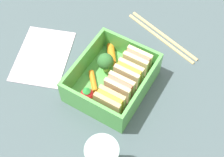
# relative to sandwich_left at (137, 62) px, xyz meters

# --- Properties ---
(ground_plane) EXTENTS (1.20, 1.20, 0.02)m
(ground_plane) POSITION_rel_sandwich_left_xyz_m (0.05, -0.03, -0.05)
(ground_plane) COLOR #435458
(bento_tray) EXTENTS (0.15, 0.13, 0.01)m
(bento_tray) POSITION_rel_sandwich_left_xyz_m (0.05, -0.03, -0.03)
(bento_tray) COLOR #55AD4D
(bento_tray) RESTS_ON ground_plane
(bento_rim) EXTENTS (0.15, 0.13, 0.05)m
(bento_rim) POSITION_rel_sandwich_left_xyz_m (0.05, -0.03, -0.00)
(bento_rim) COLOR #55AD4D
(bento_rim) RESTS_ON bento_tray
(sandwich_left) EXTENTS (0.02, 0.05, 0.05)m
(sandwich_left) POSITION_rel_sandwich_left_xyz_m (0.00, 0.00, 0.00)
(sandwich_left) COLOR beige
(sandwich_left) RESTS_ON bento_tray
(sandwich_center_left) EXTENTS (0.02, 0.05, 0.05)m
(sandwich_center_left) POSITION_rel_sandwich_left_xyz_m (0.03, 0.00, 0.00)
(sandwich_center_left) COLOR #D3B889
(sandwich_center_left) RESTS_ON bento_tray
(sandwich_center) EXTENTS (0.02, 0.05, 0.05)m
(sandwich_center) POSITION_rel_sandwich_left_xyz_m (0.07, 0.00, 0.00)
(sandwich_center) COLOR #D8B588
(sandwich_center) RESTS_ON bento_tray
(sandwich_center_right) EXTENTS (0.02, 0.05, 0.05)m
(sandwich_center_right) POSITION_rel_sandwich_left_xyz_m (0.10, 0.00, 0.00)
(sandwich_center_right) COLOR tan
(sandwich_center_right) RESTS_ON bento_tray
(carrot_stick_far_left) EXTENTS (0.05, 0.04, 0.02)m
(carrot_stick_far_left) POSITION_rel_sandwich_left_xyz_m (-0.00, -0.06, -0.02)
(carrot_stick_far_left) COLOR orange
(carrot_stick_far_left) RESTS_ON bento_tray
(broccoli_floret) EXTENTS (0.03, 0.03, 0.04)m
(broccoli_floret) POSITION_rel_sandwich_left_xyz_m (0.03, -0.05, 0.00)
(broccoli_floret) COLOR #96C166
(broccoli_floret) RESTS_ON bento_tray
(carrot_stick_left) EXTENTS (0.04, 0.04, 0.01)m
(carrot_stick_left) POSITION_rel_sandwich_left_xyz_m (0.07, -0.06, -0.02)
(carrot_stick_left) COLOR orange
(carrot_stick_left) RESTS_ON bento_tray
(strawberry_far_left) EXTENTS (0.02, 0.02, 0.03)m
(strawberry_far_left) POSITION_rel_sandwich_left_xyz_m (0.10, -0.05, -0.01)
(strawberry_far_left) COLOR red
(strawberry_far_left) RESTS_ON bento_tray
(chopstick_pair) EXTENTS (0.07, 0.18, 0.01)m
(chopstick_pair) POSITION_rel_sandwich_left_xyz_m (-0.11, 0.00, -0.03)
(chopstick_pair) COLOR tan
(chopstick_pair) RESTS_ON ground_plane
(folded_napkin) EXTENTS (0.17, 0.15, 0.00)m
(folded_napkin) POSITION_rel_sandwich_left_xyz_m (0.06, -0.19, -0.03)
(folded_napkin) COLOR silver
(folded_napkin) RESTS_ON ground_plane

